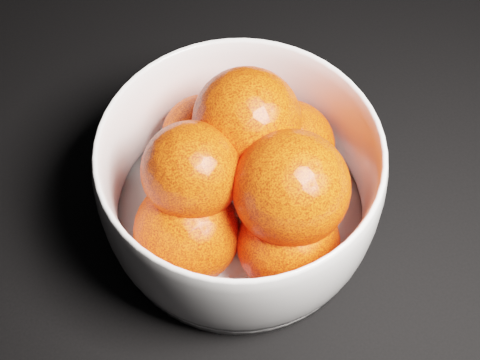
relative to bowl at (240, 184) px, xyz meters
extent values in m
cylinder|color=white|center=(0.00, 0.00, -0.05)|extent=(0.20, 0.20, 0.01)
sphere|color=#FF3509|center=(0.04, 0.03, 0.00)|extent=(0.07, 0.07, 0.07)
sphere|color=#FF3509|center=(-0.02, 0.05, 0.00)|extent=(0.07, 0.07, 0.07)
sphere|color=#FF3509|center=(-0.05, -0.03, 0.00)|extent=(0.08, 0.08, 0.08)
sphere|color=#FF3509|center=(0.02, -0.05, 0.00)|extent=(0.07, 0.07, 0.07)
sphere|color=#FF3509|center=(0.01, 0.03, 0.04)|extent=(0.08, 0.08, 0.08)
sphere|color=#FF3509|center=(-0.04, -0.01, 0.04)|extent=(0.07, 0.07, 0.07)
sphere|color=#FF3509|center=(0.03, -0.03, 0.04)|extent=(0.08, 0.08, 0.08)
camera|label=1|loc=(-0.06, -0.25, 0.42)|focal=50.00mm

